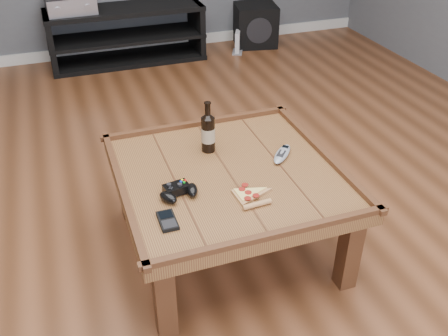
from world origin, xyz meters
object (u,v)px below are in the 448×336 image
object	(u,v)px
coffee_table	(228,183)
game_console	(238,43)
av_receiver	(70,4)
game_controller	(179,191)
beer_bottle	(208,132)
remote_control	(282,154)
subwoofer	(255,25)
pizza_slice	(249,196)
smartphone	(168,221)
media_console	(127,35)

from	to	relation	value
coffee_table	game_console	distance (m)	2.83
coffee_table	av_receiver	size ratio (longest dim) A/B	2.46
game_controller	beer_bottle	bearing A→B (deg)	43.59
remote_control	game_console	world-z (taller)	remote_control
remote_control	subwoofer	bearing A→B (deg)	111.89
pizza_slice	subwoofer	size ratio (longest dim) A/B	0.50
beer_bottle	smartphone	size ratio (longest dim) A/B	2.05
coffee_table	beer_bottle	size ratio (longest dim) A/B	3.97
media_console	beer_bottle	size ratio (longest dim) A/B	5.40
av_receiver	beer_bottle	bearing A→B (deg)	-82.80
smartphone	subwoofer	size ratio (longest dim) A/B	0.27
av_receiver	remote_control	bearing A→B (deg)	-76.97
remote_control	subwoofer	distance (m)	2.94
subwoofer	smartphone	bearing A→B (deg)	-107.26
smartphone	coffee_table	bearing A→B (deg)	36.98
game_controller	smartphone	world-z (taller)	game_controller
beer_bottle	media_console	bearing A→B (deg)	89.41
game_controller	media_console	bearing A→B (deg)	74.80
beer_bottle	subwoofer	distance (m)	2.92
coffee_table	remote_control	distance (m)	0.30
coffee_table	subwoofer	distance (m)	3.09
remote_control	game_console	size ratio (longest dim) A/B	0.86
smartphone	game_console	world-z (taller)	smartphone
coffee_table	media_console	bearing A→B (deg)	90.00
pizza_slice	smartphone	world-z (taller)	pizza_slice
game_controller	av_receiver	world-z (taller)	av_receiver
smartphone	av_receiver	size ratio (longest dim) A/B	0.30
beer_bottle	game_controller	bearing A→B (deg)	-126.47
remote_control	av_receiver	size ratio (longest dim) A/B	0.43
coffee_table	beer_bottle	world-z (taller)	beer_bottle
smartphone	av_receiver	bearing A→B (deg)	92.32
smartphone	game_console	size ratio (longest dim) A/B	0.60
subwoofer	game_controller	bearing A→B (deg)	-107.20
beer_bottle	game_controller	xyz separation A→B (m)	(-0.24, -0.32, -0.08)
game_controller	pizza_slice	bearing A→B (deg)	-31.10
coffee_table	smartphone	world-z (taller)	coffee_table
media_console	game_controller	xyz separation A→B (m)	(-0.26, -2.85, 0.23)
remote_control	subwoofer	world-z (taller)	remote_control
smartphone	av_receiver	distance (m)	3.01
smartphone	beer_bottle	bearing A→B (deg)	56.17
remote_control	game_console	xyz separation A→B (m)	(0.75, 2.58, -0.37)
coffee_table	subwoofer	bearing A→B (deg)	65.11
subwoofer	beer_bottle	bearing A→B (deg)	-106.08
game_controller	av_receiver	size ratio (longest dim) A/B	0.45
media_console	av_receiver	distance (m)	0.55
beer_bottle	remote_control	xyz separation A→B (m)	(0.32, -0.17, -0.09)
beer_bottle	av_receiver	xyz separation A→B (m)	(-0.42, 2.53, 0.02)
smartphone	remote_control	xyz separation A→B (m)	(0.64, 0.30, 0.01)
coffee_table	media_console	size ratio (longest dim) A/B	0.74
subwoofer	game_console	world-z (taller)	subwoofer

